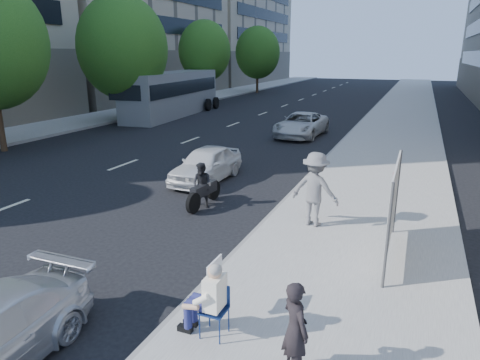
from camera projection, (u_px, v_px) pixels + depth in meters
The scene contains 15 objects.
ground at pixel (139, 280), 9.12m from camera, with size 160.00×160.00×0.00m, color black.
near_sidewalk at pixel (395, 134), 25.32m from camera, with size 5.00×120.00×0.15m, color gray.
far_sidewalk at pixel (112, 115), 32.98m from camera, with size 4.50×120.00×0.15m, color gray.
tree_far_c at pixel (123, 48), 28.68m from camera, with size 6.00×6.00×8.47m.
tree_far_d at pixel (205, 51), 39.34m from camera, with size 4.80×4.80×7.65m.
tree_far_e at pixel (258, 53), 51.76m from camera, with size 5.40×5.40×7.89m.
seated_protester at pixel (208, 294), 6.97m from camera, with size 0.83×1.12×1.31m.
jogger at pixel (315, 189), 11.44m from camera, with size 1.30×0.75×2.02m, color slate.
pedestrian_woman at pixel (295, 329), 6.06m from camera, with size 0.54×0.35×1.48m, color black.
protest_banner at pixel (393, 205), 9.53m from camera, with size 0.08×3.06×2.20m.
white_sedan_near at pixel (206, 164), 16.09m from camera, with size 1.55×3.84×1.31m, color silver.
white_sedan_mid at pixel (148, 112), 30.05m from camera, with size 1.46×4.19×1.38m, color silver.
white_sedan_far at pixel (301, 125), 24.91m from camera, with size 2.26×4.89×1.36m, color silver.
motorcycle at pixel (203, 187), 13.34m from camera, with size 0.74×2.05×1.42m.
bus at pixel (173, 94), 33.27m from camera, with size 3.60×12.24×3.30m.
Camera 1 is at (5.13, -6.67, 4.64)m, focal length 32.00 mm.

